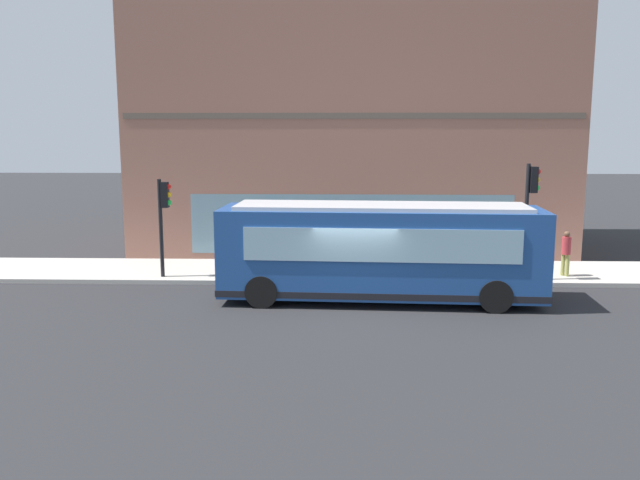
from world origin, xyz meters
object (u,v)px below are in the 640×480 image
object	(u,v)px
traffic_light_near_corner	(530,200)
fire_hydrant	(383,262)
pedestrian_by_light_pole	(355,245)
newspaper_vending_box	(341,252)
city_bus_nearside	(380,252)
pedestrian_near_building_entrance	(566,250)
traffic_light_down_block	(164,209)

from	to	relation	value
traffic_light_near_corner	fire_hydrant	xyz separation A→B (m)	(1.25, 4.95, -2.47)
pedestrian_by_light_pole	newspaper_vending_box	world-z (taller)	pedestrian_by_light_pole
city_bus_nearside	traffic_light_near_corner	world-z (taller)	traffic_light_near_corner
pedestrian_near_building_entrance	pedestrian_by_light_pole	world-z (taller)	pedestrian_by_light_pole
traffic_light_near_corner	pedestrian_near_building_entrance	bearing A→B (deg)	-65.54
traffic_light_down_block	newspaper_vending_box	size ratio (longest dim) A/B	3.88
traffic_light_near_corner	traffic_light_down_block	distance (m)	12.78
traffic_light_near_corner	newspaper_vending_box	xyz separation A→B (m)	(2.76, 6.48, -2.38)
pedestrian_near_building_entrance	newspaper_vending_box	world-z (taller)	pedestrian_near_building_entrance
traffic_light_down_block	pedestrian_near_building_entrance	world-z (taller)	traffic_light_down_block
traffic_light_near_corner	newspaper_vending_box	bearing A→B (deg)	66.94
traffic_light_down_block	pedestrian_by_light_pole	distance (m)	7.01
city_bus_nearside	fire_hydrant	xyz separation A→B (m)	(3.64, -0.33, -1.04)
traffic_light_near_corner	pedestrian_by_light_pole	bearing A→B (deg)	78.43
fire_hydrant	pedestrian_near_building_entrance	world-z (taller)	pedestrian_near_building_entrance
traffic_light_near_corner	pedestrian_by_light_pole	xyz separation A→B (m)	(1.23, 5.99, -1.85)
city_bus_nearside	traffic_light_near_corner	xyz separation A→B (m)	(2.39, -5.29, 1.43)
fire_hydrant	city_bus_nearside	bearing A→B (deg)	174.75
city_bus_nearside	pedestrian_near_building_entrance	xyz separation A→B (m)	(3.10, -6.85, -0.47)
traffic_light_near_corner	traffic_light_down_block	bearing A→B (deg)	89.32
pedestrian_near_building_entrance	newspaper_vending_box	bearing A→B (deg)	75.73
traffic_light_down_block	pedestrian_near_building_entrance	distance (m)	14.42
city_bus_nearside	newspaper_vending_box	bearing A→B (deg)	13.09
traffic_light_near_corner	traffic_light_down_block	world-z (taller)	traffic_light_near_corner
newspaper_vending_box	city_bus_nearside	bearing A→B (deg)	-166.91
pedestrian_near_building_entrance	newspaper_vending_box	distance (m)	8.32
traffic_light_near_corner	pedestrian_near_building_entrance	size ratio (longest dim) A/B	2.50
city_bus_nearside	traffic_light_down_block	bearing A→B (deg)	71.26
newspaper_vending_box	traffic_light_near_corner	bearing A→B (deg)	-113.06
city_bus_nearside	pedestrian_by_light_pole	bearing A→B (deg)	11.08
traffic_light_near_corner	traffic_light_down_block	size ratio (longest dim) A/B	1.16
pedestrian_near_building_entrance	pedestrian_by_light_pole	distance (m)	7.58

